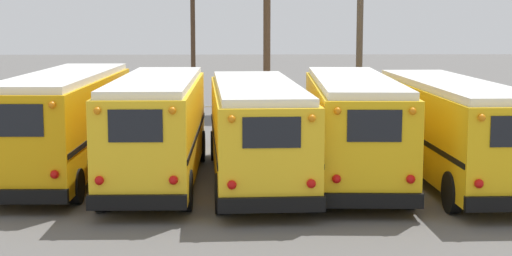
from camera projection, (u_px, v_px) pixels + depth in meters
The scene contains 8 objects.
ground_plane at pixel (256, 179), 23.92m from camera, with size 160.00×160.00×0.00m, color #5B5956.
school_bus_0 at pixel (67, 120), 24.17m from camera, with size 2.60×10.33×3.20m.
school_bus_1 at pixel (158, 126), 23.09m from camera, with size 2.48×9.66×3.15m.
school_bus_2 at pixel (256, 128), 23.14m from camera, with size 3.02×10.23×2.99m.
school_bus_3 at pixel (352, 124), 23.64m from camera, with size 2.83×10.19×3.11m.
school_bus_4 at pixel (451, 126), 23.40m from camera, with size 2.67×10.63×3.01m.
utility_pole at pixel (360, 43), 33.26m from camera, with size 1.80×0.28×7.25m.
fence_line at pixel (252, 117), 30.92m from camera, with size 19.72×0.06×1.42m.
Camera 1 is at (-0.52, -23.45, 4.90)m, focal length 55.00 mm.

